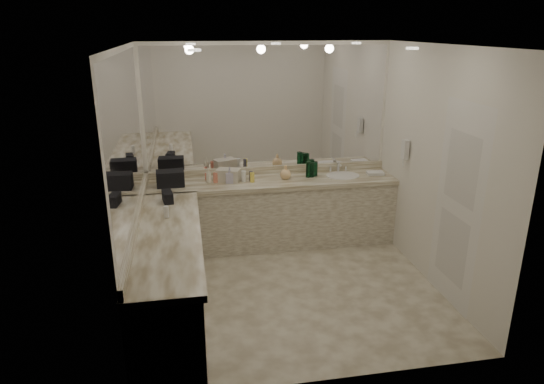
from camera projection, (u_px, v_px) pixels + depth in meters
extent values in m
plane|color=beige|center=(291.00, 288.00, 5.40)|extent=(3.20, 3.20, 0.00)
plane|color=white|center=(295.00, 45.00, 4.56)|extent=(3.20, 3.20, 0.00)
cube|color=white|center=(268.00, 144.00, 6.38)|extent=(3.20, 0.02, 2.60)
cube|color=white|center=(132.00, 186.00, 4.71)|extent=(0.02, 3.00, 2.60)
cube|color=white|center=(437.00, 169.00, 5.25)|extent=(0.02, 3.00, 2.60)
cube|color=silver|center=(272.00, 214.00, 6.39)|extent=(3.20, 0.60, 0.84)
cube|color=silver|center=(272.00, 182.00, 6.23)|extent=(3.20, 0.64, 0.06)
cube|color=silver|center=(169.00, 278.00, 4.77)|extent=(0.60, 2.40, 0.84)
cube|color=silver|center=(167.00, 236.00, 4.63)|extent=(0.64, 2.42, 0.06)
cube|color=silver|center=(268.00, 170.00, 6.47)|extent=(3.20, 0.04, 0.10)
cube|color=silver|center=(138.00, 219.00, 4.83)|extent=(0.04, 3.00, 0.10)
cube|color=white|center=(268.00, 108.00, 6.21)|extent=(3.12, 0.01, 1.55)
cube|color=white|center=(129.00, 138.00, 4.56)|extent=(0.01, 2.92, 1.55)
cylinder|color=white|center=(343.00, 176.00, 6.39)|extent=(0.44, 0.44, 0.03)
cube|color=silver|center=(338.00, 166.00, 6.56)|extent=(0.24, 0.16, 0.14)
cube|color=white|center=(405.00, 150.00, 5.88)|extent=(0.06, 0.10, 0.24)
cube|color=white|center=(457.00, 207.00, 4.86)|extent=(0.02, 0.82, 2.10)
cube|color=black|center=(170.00, 179.00, 5.95)|extent=(0.34, 0.23, 0.19)
cube|color=black|center=(168.00, 197.00, 5.42)|extent=(0.14, 0.24, 0.12)
cube|color=beige|center=(228.00, 175.00, 6.15)|extent=(0.33, 0.27, 0.17)
cube|color=white|center=(375.00, 173.00, 6.44)|extent=(0.23, 0.16, 0.04)
cylinder|color=white|center=(166.00, 213.00, 4.96)|extent=(0.05, 0.05, 0.12)
imported|color=silver|center=(209.00, 176.00, 6.08)|extent=(0.08, 0.08, 0.18)
imported|color=silver|center=(230.00, 175.00, 6.07)|extent=(0.11, 0.11, 0.21)
imported|color=#FFD191|center=(286.00, 172.00, 6.23)|extent=(0.18, 0.18, 0.18)
cylinder|color=#0D4C27|center=(311.00, 167.00, 6.39)|extent=(0.07, 0.07, 0.21)
cylinder|color=#0D4C27|center=(308.00, 169.00, 6.30)|extent=(0.07, 0.07, 0.21)
cylinder|color=#0D4C27|center=(315.00, 169.00, 6.36)|extent=(0.07, 0.07, 0.19)
cylinder|color=#0D4C27|center=(312.00, 170.00, 6.31)|extent=(0.07, 0.07, 0.20)
cylinder|color=#E57F66|center=(207.00, 177.00, 6.21)|extent=(0.05, 0.05, 0.09)
cylinder|color=#9966B2|center=(181.00, 182.00, 6.01)|extent=(0.04, 0.04, 0.09)
cylinder|color=#3F3F4C|center=(251.00, 176.00, 6.15)|extent=(0.04, 0.04, 0.13)
cylinder|color=#F2D84C|center=(236.00, 176.00, 6.18)|extent=(0.04, 0.04, 0.13)
cylinder|color=#F2D84C|center=(252.00, 177.00, 6.11)|extent=(0.06, 0.06, 0.12)
cylinder|color=white|center=(244.00, 176.00, 6.13)|extent=(0.06, 0.06, 0.14)
cylinder|color=#E57F66|center=(215.00, 178.00, 6.10)|extent=(0.06, 0.06, 0.13)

